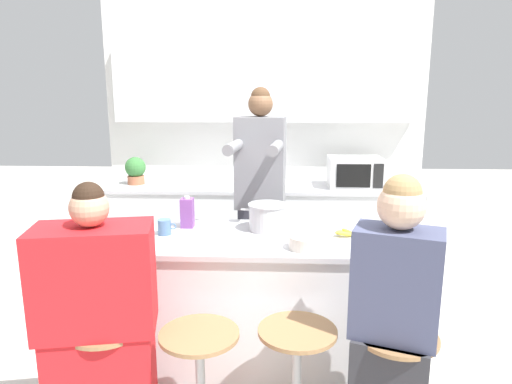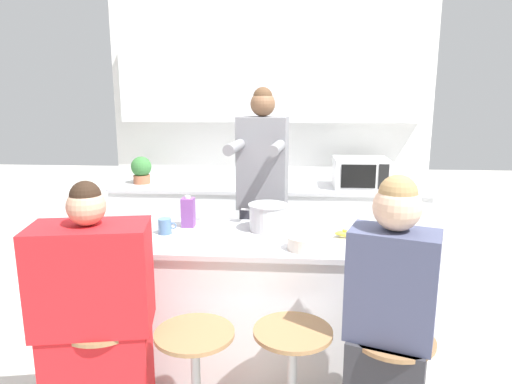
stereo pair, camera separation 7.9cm
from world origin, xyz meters
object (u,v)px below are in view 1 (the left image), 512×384
Objects in this scene: person_seated_near at (392,337)px; fruit_bowl at (306,242)px; coffee_cup_far at (165,227)px; coffee_cup_near at (370,239)px; kitchen_island at (255,305)px; person_cooking at (260,213)px; banana_bunch at (344,233)px; cooking_pot at (268,217)px; potted_plant at (136,170)px; microwave at (355,172)px; juice_carton at (187,213)px; person_wrapped_blanket at (99,334)px; bar_stool_leftmost at (110,383)px.

person_seated_near is 7.52× the size of fruit_bowl.
coffee_cup_near is at bearing -7.86° from coffee_cup_far.
kitchen_island is 0.73m from person_cooking.
person_seated_near reaches higher than banana_bunch.
cooking_pot is at bearing 145.32° from person_seated_near.
potted_plant is (-1.19, 0.97, 0.14)m from person_cooking.
coffee_cup_far is 0.24× the size of microwave.
juice_carton is (-1.07, 0.32, 0.05)m from coffee_cup_near.
potted_plant is at bearing 138.05° from banana_bunch.
person_wrapped_blanket is 9.39× the size of banana_bunch.
cooking_pot is at bearing 11.23° from coffee_cup_far.
potted_plant reaches higher than kitchen_island.
person_wrapped_blanket reaches higher than microwave.
juice_carton is 1.58m from potted_plant.
fruit_bowl is (0.21, -0.34, -0.05)m from cooking_pot.
person_wrapped_blanket is 2.32m from potted_plant.
fruit_bowl is at bearing -171.23° from coffee_cup_near.
coffee_cup_far is (-0.54, 0.01, 0.49)m from kitchen_island.
kitchen_island is 0.98m from person_wrapped_blanket.
fruit_bowl is 1.81m from microwave.
person_seated_near reaches higher than fruit_bowl.
person_cooking reaches higher than fruit_bowl.
juice_carton is (0.24, 0.82, 0.63)m from bar_stool_leftmost.
bar_stool_leftmost is 1.35m from person_seated_near.
cooking_pot is 1.58m from microwave.
fruit_bowl is at bearing -107.46° from microwave.
person_seated_near is 4.25× the size of cooking_pot.
person_wrapped_blanket reaches higher than banana_bunch.
kitchen_island is 1.21× the size of person_seated_near.
person_seated_near is at bearing -94.68° from microwave.
coffee_cup_near is at bearing -26.61° from cooking_pot.
fruit_bowl reaches higher than banana_bunch.
person_cooking is 9.52× the size of fruit_bowl.
kitchen_island is at bearing 166.27° from coffee_cup_near.
banana_bunch is (0.45, -0.11, -0.06)m from cooking_pot.
potted_plant reaches higher than fruit_bowl.
person_seated_near is 2.91m from potted_plant.
potted_plant is at bearing 118.48° from juice_carton.
coffee_cup_near is 0.23× the size of microwave.
coffee_cup_far is (-0.82, 0.22, 0.01)m from fruit_bowl.
cooking_pot is 1.29× the size of potted_plant.
coffee_cup_far is 1.68m from potted_plant.
person_seated_near is at bearing -46.34° from kitchen_island.
cooking_pot reaches higher than kitchen_island.
person_cooking is at bearing 132.25° from banana_bunch.
potted_plant reaches higher than coffee_cup_near.
microwave reaches higher than bar_stool_leftmost.
cooking_pot is 0.62m from coffee_cup_far.
coffee_cup_near reaches higher than fruit_bowl.
fruit_bowl is at bearing -50.20° from potted_plant.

